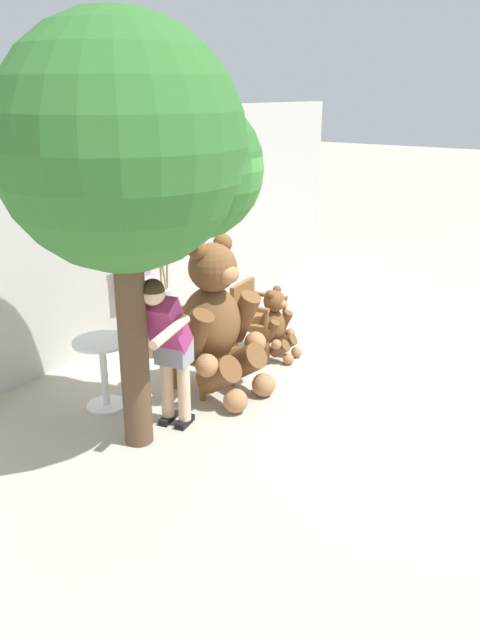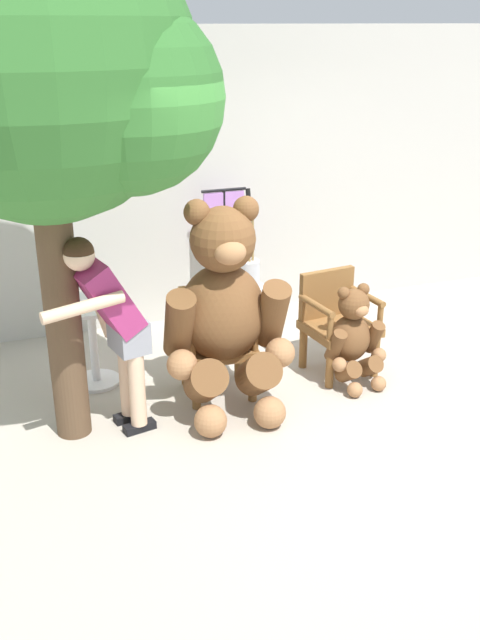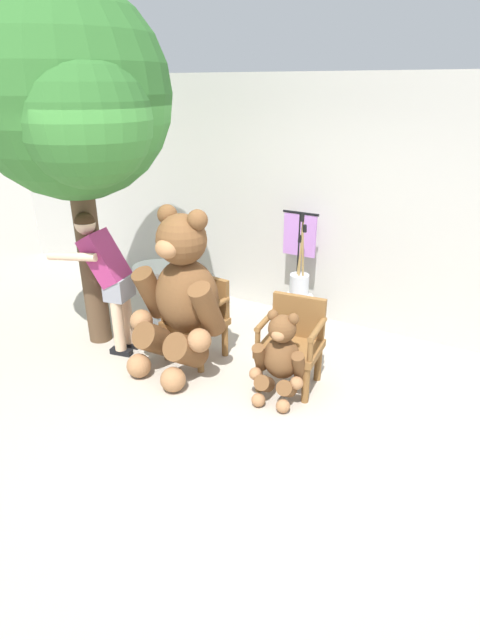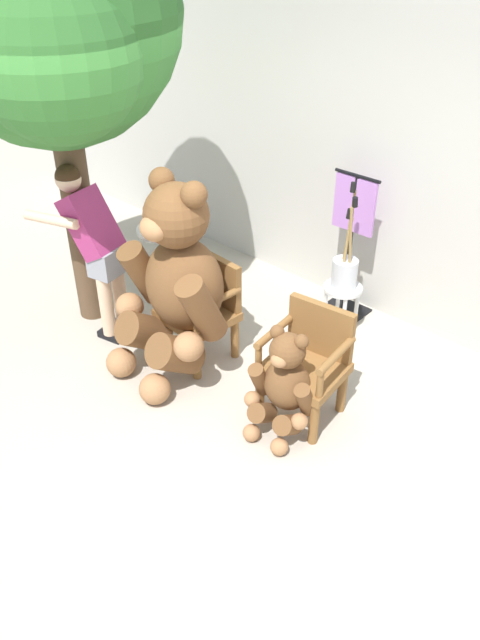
% 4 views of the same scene
% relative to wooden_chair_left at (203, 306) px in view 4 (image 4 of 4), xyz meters
% --- Properties ---
extents(ground_plane, '(60.00, 60.00, 0.00)m').
position_rel_wooden_chair_left_xyz_m(ground_plane, '(0.54, -0.75, -0.46)').
color(ground_plane, '#B2A899').
extents(back_wall, '(10.00, 0.16, 2.80)m').
position_rel_wooden_chair_left_xyz_m(back_wall, '(0.54, 1.65, 0.94)').
color(back_wall, beige).
rests_on(back_wall, ground).
extents(wooden_chair_left, '(0.60, 0.56, 0.86)m').
position_rel_wooden_chair_left_xyz_m(wooden_chair_left, '(0.00, 0.00, 0.00)').
color(wooden_chair_left, brown).
rests_on(wooden_chair_left, ground).
extents(wooden_chair_right, '(0.62, 0.58, 0.86)m').
position_rel_wooden_chair_left_xyz_m(wooden_chair_right, '(1.09, -0.00, 0.00)').
color(wooden_chair_right, brown).
rests_on(wooden_chair_right, ground).
extents(teddy_bear_large, '(0.99, 0.96, 1.65)m').
position_rel_wooden_chair_left_xyz_m(teddy_bear_large, '(-0.01, -0.27, 0.35)').
color(teddy_bear_large, brown).
rests_on(teddy_bear_large, ground).
extents(teddy_bear_small, '(0.52, 0.51, 0.86)m').
position_rel_wooden_chair_left_xyz_m(teddy_bear_small, '(1.10, -0.29, -0.04)').
color(teddy_bear_small, brown).
rests_on(teddy_bear_small, ground).
extents(person_visitor, '(0.76, 0.58, 1.52)m').
position_rel_wooden_chair_left_xyz_m(person_visitor, '(-0.88, -0.37, 0.44)').
color(person_visitor, black).
rests_on(person_visitor, ground).
extents(white_stool, '(0.34, 0.34, 0.46)m').
position_rel_wooden_chair_left_xyz_m(white_stool, '(0.67, 1.05, -0.11)').
color(white_stool, silver).
rests_on(white_stool, ground).
extents(brush_bucket, '(0.22, 0.22, 0.95)m').
position_rel_wooden_chair_left_xyz_m(brush_bucket, '(0.67, 1.05, 0.17)').
color(brush_bucket, silver).
rests_on(brush_bucket, white_stool).
extents(round_side_table, '(0.56, 0.56, 0.72)m').
position_rel_wooden_chair_left_xyz_m(round_side_table, '(-0.92, 0.45, -0.01)').
color(round_side_table, white).
rests_on(round_side_table, ground).
extents(patio_tree, '(2.06, 1.96, 3.58)m').
position_rel_wooden_chair_left_xyz_m(patio_tree, '(-1.12, -0.32, 2.08)').
color(patio_tree, brown).
rests_on(patio_tree, ground).
extents(clothing_display_stand, '(0.44, 0.40, 1.36)m').
position_rel_wooden_chair_left_xyz_m(clothing_display_stand, '(0.53, 1.33, 0.26)').
color(clothing_display_stand, black).
rests_on(clothing_display_stand, ground).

